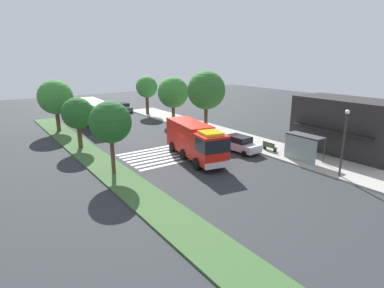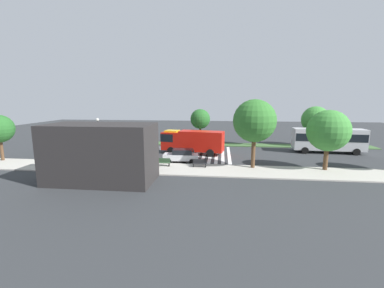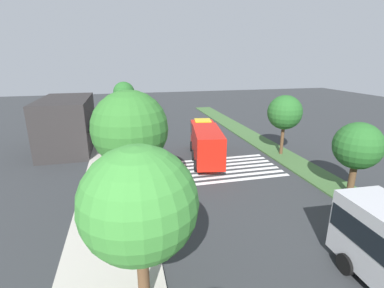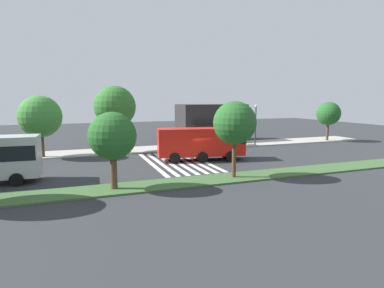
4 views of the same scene
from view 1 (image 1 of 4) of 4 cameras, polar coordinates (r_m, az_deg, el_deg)
name	(u,v)px [view 1 (image 1 of 4)]	position (r m, az deg, el deg)	size (l,w,h in m)	color
ground_plane	(193,159)	(31.47, 0.23, -2.65)	(120.00, 120.00, 0.00)	#2D3033
sidewalk	(258,144)	(37.20, 11.71, 0.03)	(60.00, 4.96, 0.14)	#ADA89E
median_strip	(116,175)	(27.84, -13.56, -5.43)	(60.00, 3.00, 0.14)	#3D6033
crosswalk	(179,152)	(33.55, -2.36, -1.48)	(5.85, 11.86, 0.01)	silver
fire_truck	(196,140)	(30.70, 0.73, 0.72)	(9.66, 4.07, 3.45)	red
parked_car_west	(123,107)	(59.39, -12.26, 6.53)	(4.71, 2.31, 1.62)	#474C51
parked_car_mid	(240,144)	(33.84, 8.60, 0.04)	(4.55, 2.27, 1.71)	silver
transit_bus	(95,112)	(47.48, -17.12, 5.60)	(10.22, 3.24, 3.67)	#B2B2B7
bus_stop_shelter	(303,143)	(31.85, 19.28, 0.22)	(3.50, 1.40, 2.46)	#4C4C51
bench_near_shelter	(269,146)	(34.57, 13.77, -0.40)	(1.60, 0.50, 0.90)	#2D472D
bench_west_of_shelter	(241,138)	(37.46, 8.79, 1.10)	(1.60, 0.50, 0.90)	black
street_lamp	(344,137)	(28.55, 25.72, 1.12)	(0.36, 0.36, 5.59)	#2D2D30
storefront_building	(347,126)	(36.32, 26.06, 2.88)	(10.20, 5.90, 5.70)	#282626
sidewalk_tree_far_west	(147,87)	(55.05, -8.16, 10.08)	(3.63, 3.63, 6.43)	#47301E
sidewalk_tree_west	(173,93)	(47.67, -3.42, 9.23)	(4.59, 4.59, 6.76)	#513823
sidewalk_tree_center	(206,90)	(40.96, 2.58, 9.61)	(4.89, 4.89, 7.92)	#513823
median_tree_far_west	(55,97)	(45.52, -23.39, 7.73)	(4.50, 4.50, 6.75)	#513823
median_tree_west	(78,114)	(36.11, -19.91, 5.18)	(3.37, 3.37, 5.49)	#513823
median_tree_center	(110,122)	(26.95, -14.47, 3.79)	(3.50, 3.50, 6.20)	#513823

